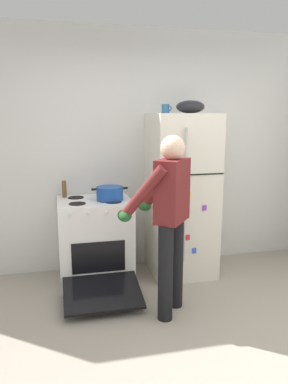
% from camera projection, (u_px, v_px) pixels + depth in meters
% --- Properties ---
extents(ground, '(8.00, 8.00, 0.00)m').
position_uv_depth(ground, '(190.00, 362.00, 2.71)').
color(ground, '#9E9384').
extents(kitchen_wall_back, '(6.00, 0.10, 2.70)m').
position_uv_depth(kitchen_wall_back, '(135.00, 151.00, 4.29)').
color(kitchen_wall_back, silver).
rests_on(kitchen_wall_back, ground).
extents(refrigerator, '(0.68, 0.72, 1.78)m').
position_uv_depth(refrigerator, '(181.00, 195.00, 4.12)').
color(refrigerator, silver).
rests_on(refrigerator, ground).
extents(stove_range, '(0.76, 1.20, 0.89)m').
position_uv_depth(stove_range, '(95.00, 241.00, 3.99)').
color(stove_range, white).
rests_on(stove_range, ground).
extents(person_cook, '(0.65, 0.68, 1.60)m').
position_uv_depth(person_cook, '(168.00, 210.00, 3.22)').
color(person_cook, black).
rests_on(person_cook, ground).
extents(red_pot, '(0.38, 0.28, 0.14)m').
position_uv_depth(red_pot, '(110.00, 193.00, 3.88)').
color(red_pot, '#19479E').
rests_on(red_pot, stove_range).
extents(coffee_mug, '(0.11, 0.08, 0.10)m').
position_uv_depth(coffee_mug, '(166.00, 109.00, 3.94)').
color(coffee_mug, '#2D6093').
rests_on(coffee_mug, refrigerator).
extents(pepper_mill, '(0.05, 0.05, 0.18)m').
position_uv_depth(pepper_mill, '(64.00, 189.00, 4.02)').
color(pepper_mill, brown).
rests_on(pepper_mill, stove_range).
extents(mixing_bowl, '(0.30, 0.30, 0.14)m').
position_uv_depth(mixing_bowl, '(190.00, 107.00, 3.95)').
color(mixing_bowl, black).
rests_on(mixing_bowl, refrigerator).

